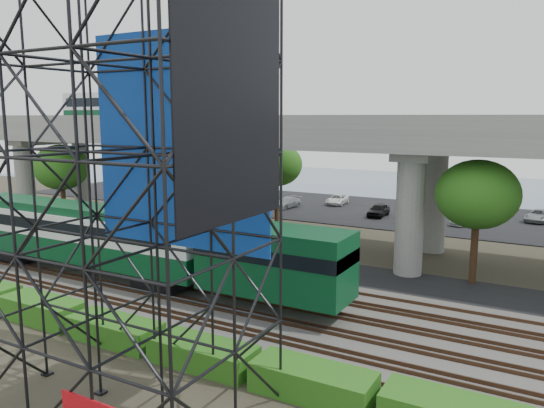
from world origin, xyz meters
The scene contains 13 objects.
ground centered at (0.00, 0.00, 0.00)m, with size 140.00×140.00×0.00m, color #474233.
ballast_bed centered at (0.00, 2.00, 0.10)m, with size 90.00×12.00×0.20m, color slate.
service_road centered at (0.00, 10.50, 0.04)m, with size 90.00×5.00×0.08m, color black.
parking_lot centered at (0.00, 34.00, 0.04)m, with size 90.00×18.00×0.08m, color black.
harbor_water centered at (0.00, 56.00, 0.01)m, with size 140.00×40.00×0.03m, color slate.
rail_tracks centered at (0.00, 2.00, 0.28)m, with size 90.00×9.52×0.16m.
commuter_train centered at (-5.97, 2.00, 2.88)m, with size 29.30×3.06×4.30m.
overpass centered at (-1.36, 16.00, 8.21)m, with size 80.00×12.00×12.40m.
scaffold_tower centered at (5.54, -7.98, 7.47)m, with size 9.36×6.36×15.00m.
hedge_strip centered at (1.01, -4.30, 0.56)m, with size 34.60×1.80×1.20m.
trees centered at (-4.67, 16.17, 5.57)m, with size 40.94×16.94×7.69m.
suv centered at (-8.96, 10.11, 0.72)m, with size 2.12×4.61×1.28m, color black.
parked_cars centered at (0.71, 33.58, 0.67)m, with size 34.88×9.41×1.30m.
Camera 1 is at (18.55, -20.89, 10.22)m, focal length 35.00 mm.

